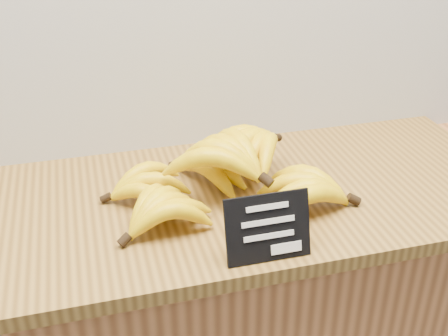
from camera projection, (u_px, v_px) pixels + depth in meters
counter_top at (218, 200)px, 1.19m from camera, size 1.31×0.54×0.03m
chalkboard_sign at (268, 228)px, 0.97m from camera, size 0.15×0.04×0.12m
banana_pile at (222, 174)px, 1.15m from camera, size 0.50×0.43×0.13m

